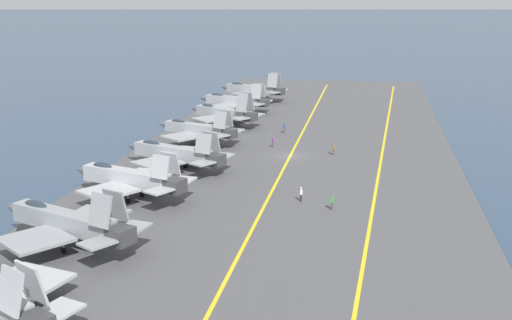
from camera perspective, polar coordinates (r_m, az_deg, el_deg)
ground_plane at (r=95.10m, az=3.06°, el=0.14°), size 2000.00×2000.00×0.00m
carrier_deck at (r=95.05m, az=3.06°, el=0.25°), size 173.41×48.09×0.40m
deck_stripe_foul_line at (r=94.36m, az=11.05°, el=0.02°), size 155.88×8.33×0.01m
deck_stripe_centerline at (r=95.00m, az=3.06°, el=0.37°), size 156.07×0.36×0.01m
parked_jet_second at (r=62.86m, az=-16.55°, el=-5.26°), size 13.44×16.61×6.44m
parked_jet_third at (r=75.81m, az=-11.28°, el=-1.58°), size 13.22×15.92×6.12m
parked_jet_fourth at (r=87.77m, az=-7.27°, el=0.61°), size 13.26×16.58×5.79m
parked_jet_fifth at (r=102.49m, az=-5.26°, el=2.74°), size 13.39×15.24×5.88m
parked_jet_sixth at (r=116.04m, az=-2.91°, el=4.21°), size 12.91×14.97×6.64m
parked_jet_seventh at (r=129.61m, az=-1.94°, el=5.29°), size 13.86×15.74×6.11m
parked_jet_eighth at (r=143.88m, az=-0.31°, el=6.31°), size 11.90×16.13×6.52m
crew_blue_vest at (r=110.21m, az=2.53°, el=2.89°), size 0.42×0.33×1.79m
crew_brown_vest at (r=95.72m, az=6.91°, el=1.02°), size 0.34×0.43×1.85m
crew_white_vest at (r=74.10m, az=4.01°, el=-2.99°), size 0.45×0.38×1.74m
crew_green_vest at (r=71.54m, az=6.79°, el=-3.72°), size 0.28×0.40×1.71m
crew_purple_vest at (r=100.00m, az=1.54°, el=1.65°), size 0.46×0.41×1.69m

